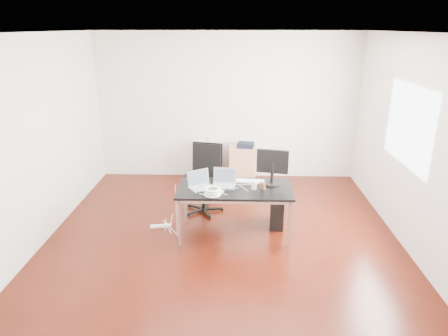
{
  "coord_description": "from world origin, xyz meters",
  "views": [
    {
      "loc": [
        0.17,
        -5.12,
        2.87
      ],
      "look_at": [
        0.0,
        0.55,
        0.85
      ],
      "focal_mm": 32.0,
      "sensor_mm": 36.0,
      "label": 1
    }
  ],
  "objects_px": {
    "office_chair": "(205,175)",
    "filing_cabinet_right": "(242,163)",
    "filing_cabinet_left": "(209,163)",
    "pc_tower": "(278,211)",
    "desk": "(234,191)"
  },
  "relations": [
    {
      "from": "office_chair",
      "to": "filing_cabinet_left",
      "type": "distance_m",
      "value": 1.36
    },
    {
      "from": "desk",
      "to": "filing_cabinet_left",
      "type": "bearing_deg",
      "value": 103.03
    },
    {
      "from": "office_chair",
      "to": "pc_tower",
      "type": "height_order",
      "value": "office_chair"
    },
    {
      "from": "filing_cabinet_left",
      "to": "filing_cabinet_right",
      "type": "distance_m",
      "value": 0.64
    },
    {
      "from": "filing_cabinet_left",
      "to": "pc_tower",
      "type": "distance_m",
      "value": 2.19
    },
    {
      "from": "desk",
      "to": "pc_tower",
      "type": "xyz_separation_m",
      "value": [
        0.65,
        0.31,
        -0.46
      ]
    },
    {
      "from": "office_chair",
      "to": "filing_cabinet_left",
      "type": "height_order",
      "value": "office_chair"
    },
    {
      "from": "filing_cabinet_left",
      "to": "office_chair",
      "type": "bearing_deg",
      "value": -89.35
    },
    {
      "from": "filing_cabinet_right",
      "to": "pc_tower",
      "type": "distance_m",
      "value": 1.93
    },
    {
      "from": "office_chair",
      "to": "pc_tower",
      "type": "distance_m",
      "value": 1.31
    },
    {
      "from": "office_chair",
      "to": "filing_cabinet_right",
      "type": "xyz_separation_m",
      "value": [
        0.62,
        1.34,
        -0.26
      ]
    },
    {
      "from": "filing_cabinet_right",
      "to": "pc_tower",
      "type": "height_order",
      "value": "filing_cabinet_right"
    },
    {
      "from": "filing_cabinet_right",
      "to": "pc_tower",
      "type": "xyz_separation_m",
      "value": [
        0.52,
        -1.85,
        -0.13
      ]
    },
    {
      "from": "office_chair",
      "to": "filing_cabinet_right",
      "type": "distance_m",
      "value": 1.5
    },
    {
      "from": "filing_cabinet_right",
      "to": "desk",
      "type": "bearing_deg",
      "value": -93.62
    }
  ]
}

